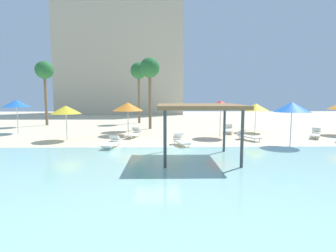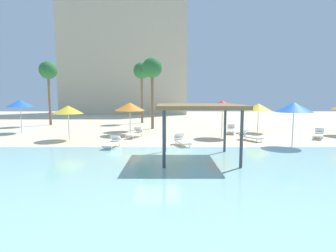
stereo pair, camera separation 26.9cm
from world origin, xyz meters
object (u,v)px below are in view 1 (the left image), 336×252
Objects in this scene: beach_umbrella_yellow_3 at (66,110)px; beach_umbrella_blue_7 at (292,107)px; lounge_chair_0 at (229,129)px; lounge_chair_1 at (112,143)px; beach_umbrella_orange_0 at (128,107)px; lounge_chair_5 at (181,140)px; palm_tree_2 at (139,72)px; beach_umbrella_yellow_4 at (256,107)px; lounge_chair_6 at (134,133)px; palm_tree_0 at (44,72)px; lounge_chair_2 at (247,136)px; beach_umbrella_red_2 at (221,104)px; lounge_chair_4 at (316,134)px; beach_umbrella_blue_1 at (16,103)px; palm_tree_1 at (150,70)px; shade_pavilion at (199,108)px.

beach_umbrella_yellow_3 is 0.89× the size of beach_umbrella_blue_7.
lounge_chair_1 is (-8.82, -6.27, 0.00)m from lounge_chair_0.
beach_umbrella_orange_0 is at bearing 154.45° from beach_umbrella_blue_7.
palm_tree_2 is (-3.95, 14.37, 5.58)m from lounge_chair_5.
lounge_chair_1 is (-11.30, -6.89, -1.89)m from beach_umbrella_yellow_4.
palm_tree_0 reaches higher than lounge_chair_6.
beach_umbrella_yellow_3 is at bearing -119.48° from lounge_chair_2.
beach_umbrella_red_2 reaches higher than lounge_chair_0.
lounge_chair_2 is 1.03× the size of lounge_chair_4.
palm_tree_0 is (-20.79, 12.57, 3.26)m from beach_umbrella_blue_7.
beach_umbrella_blue_1 is 24.39m from lounge_chair_4.
beach_umbrella_blue_7 is 1.42× the size of lounge_chair_5.
beach_umbrella_blue_1 is 12.00m from palm_tree_1.
lounge_chair_4 is 15.16m from palm_tree_1.
palm_tree_1 is (1.62, 3.97, 3.37)m from beach_umbrella_orange_0.
beach_umbrella_orange_0 is at bearing -112.23° from palm_tree_1.
beach_umbrella_yellow_3 is (-8.74, 6.01, -0.39)m from shade_pavilion.
beach_umbrella_yellow_4 is at bearing -16.08° from palm_tree_0.
palm_tree_0 is (-24.31, 9.31, 5.43)m from lounge_chair_4.
lounge_chair_5 is at bearing -134.77° from beach_umbrella_red_2.
beach_umbrella_red_2 is at bearing 126.12° from lounge_chair_1.
beach_umbrella_yellow_4 is at bearing 0.64° from beach_umbrella_blue_1.
beach_umbrella_red_2 is 4.71m from beach_umbrella_yellow_4.
lounge_chair_0 is 0.29× the size of palm_tree_0.
palm_tree_0 is at bearing 163.92° from beach_umbrella_yellow_4.
lounge_chair_6 is (-8.39, 1.35, 0.00)m from lounge_chair_2.
palm_tree_0 is at bearing -145.67° from lounge_chair_5.
lounge_chair_6 is at bearing 160.08° from beach_umbrella_blue_7.
lounge_chair_4 is (18.59, 0.64, -1.87)m from beach_umbrella_yellow_3.
beach_umbrella_red_2 reaches higher than lounge_chair_5.
beach_umbrella_blue_1 is 19.14m from lounge_chair_2.
palm_tree_0 is at bearing 92.02° from beach_umbrella_blue_1.
beach_umbrella_orange_0 is 9.66m from beach_umbrella_blue_1.
shade_pavilion is 17.25m from beach_umbrella_blue_1.
beach_umbrella_yellow_4 reaches higher than beach_umbrella_yellow_3.
palm_tree_1 reaches higher than beach_umbrella_red_2.
beach_umbrella_yellow_3 is at bearing -119.56° from lounge_chair_5.
lounge_chair_4 is (5.49, 0.87, 0.00)m from lounge_chair_2.
lounge_chair_1 is 4.38m from lounge_chair_5.
beach_umbrella_yellow_3 is at bearing -34.00° from beach_umbrella_blue_1.
lounge_chair_4 is 0.96× the size of lounge_chair_6.
beach_umbrella_blue_7 reaches higher than lounge_chair_1.
lounge_chair_0 is at bearing -79.80° from lounge_chair_4.
palm_tree_2 is (-8.46, 8.84, 5.58)m from lounge_chair_0.
beach_umbrella_orange_0 is at bearing -173.12° from beach_umbrella_yellow_4.
beach_umbrella_red_2 is 7.02m from lounge_chair_6.
lounge_chair_2 is at bearing -37.33° from beach_umbrella_red_2.
lounge_chair_1 is at bearing -101.38° from palm_tree_1.
palm_tree_1 is (1.92, 9.53, 5.36)m from lounge_chair_1.
palm_tree_2 is at bearing 143.06° from beach_umbrella_yellow_4.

